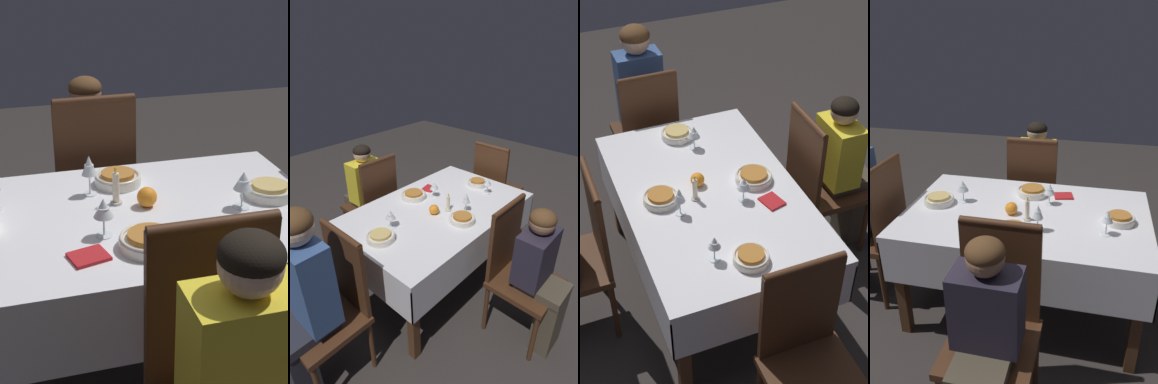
{
  "view_description": "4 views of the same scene",
  "coord_description": "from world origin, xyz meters",
  "views": [
    {
      "loc": [
        -0.47,
        -1.92,
        1.73
      ],
      "look_at": [
        0.04,
        -0.07,
        0.84
      ],
      "focal_mm": 55.0,
      "sensor_mm": 36.0,
      "label": 1
    },
    {
      "loc": [
        1.57,
        1.39,
        1.97
      ],
      "look_at": [
        -0.07,
        -0.09,
        0.81
      ],
      "focal_mm": 28.0,
      "sensor_mm": 36.0,
      "label": 2
    },
    {
      "loc": [
        -2.35,
        0.86,
        2.77
      ],
      "look_at": [
        -0.09,
        -0.05,
        0.78
      ],
      "focal_mm": 55.0,
      "sensor_mm": 36.0,
      "label": 3
    },
    {
      "loc": [
        -0.38,
        2.03,
        1.82
      ],
      "look_at": [
        0.1,
        -0.08,
        0.82
      ],
      "focal_mm": 35.0,
      "sensor_mm": 36.0,
      "label": 4
    }
  ],
  "objects": [
    {
      "name": "bowl_west",
      "position": [
        -0.56,
        0.01,
        0.75
      ],
      "size": [
        0.18,
        0.18,
        0.06
      ],
      "color": "silver",
      "rests_on": "dining_table"
    },
    {
      "name": "bowl_south",
      "position": [
        0.01,
        -0.26,
        0.75
      ],
      "size": [
        0.21,
        0.21,
        0.06
      ],
      "color": "silver",
      "rests_on": "dining_table"
    },
    {
      "name": "ground_plane",
      "position": [
        0.0,
        0.0,
        0.0
      ],
      "size": [
        8.0,
        8.0,
        0.0
      ],
      "primitive_type": "plane",
      "color": "#332D2B"
    },
    {
      "name": "wine_glass_east",
      "position": [
        0.43,
        -0.06,
        0.83
      ],
      "size": [
        0.07,
        0.07,
        0.15
      ],
      "color": "white",
      "rests_on": "dining_table"
    },
    {
      "name": "napkin_red_folded",
      "position": [
        -0.2,
        -0.28,
        0.73
      ],
      "size": [
        0.14,
        0.13,
        0.01
      ],
      "rotation": [
        0.0,
        0.0,
        0.25
      ],
      "color": "red",
      "rests_on": "dining_table"
    },
    {
      "name": "chair_east",
      "position": [
        1.02,
        0.08,
        0.54
      ],
      "size": [
        0.42,
        0.42,
        1.01
      ],
      "rotation": [
        0.0,
        0.0,
        1.57
      ],
      "color": "#472816",
      "rests_on": "ground_plane"
    },
    {
      "name": "wine_glass_north",
      "position": [
        -0.11,
        0.21,
        0.84
      ],
      "size": [
        0.06,
        0.06,
        0.17
      ],
      "color": "white",
      "rests_on": "dining_table"
    },
    {
      "name": "dining_table",
      "position": [
        0.0,
        0.0,
        0.64
      ],
      "size": [
        1.51,
        0.95,
        0.72
      ],
      "color": "silver",
      "rests_on": "ground_plane"
    },
    {
      "name": "person_child_dark",
      "position": [
        0.0,
        0.92,
        0.58
      ],
      "size": [
        0.3,
        0.33,
        1.05
      ],
      "rotation": [
        0.0,
        0.0,
        3.14
      ],
      "color": "#4C4233",
      "rests_on": "ground_plane"
    },
    {
      "name": "candle_centerpiece",
      "position": [
        -0.02,
        0.1,
        0.78
      ],
      "size": [
        0.05,
        0.05,
        0.16
      ],
      "color": "beige",
      "rests_on": "dining_table"
    },
    {
      "name": "orange_fruit",
      "position": [
        0.09,
        0.04,
        0.76
      ],
      "size": [
        0.08,
        0.08,
        0.08
      ],
      "primitive_type": "sphere",
      "color": "orange",
      "rests_on": "dining_table"
    },
    {
      "name": "wine_glass_south",
      "position": [
        -0.12,
        -0.14,
        0.83
      ],
      "size": [
        0.07,
        0.07,
        0.14
      ],
      "color": "white",
      "rests_on": "dining_table"
    },
    {
      "name": "person_child_yellow",
      "position": [
        0.08,
        -0.92,
        0.59
      ],
      "size": [
        0.3,
        0.33,
        1.08
      ],
      "color": "#4C4233",
      "rests_on": "ground_plane"
    },
    {
      "name": "bowl_north",
      "position": [
        0.02,
        0.28,
        0.75
      ],
      "size": [
        0.19,
        0.19,
        0.06
      ],
      "color": "silver",
      "rests_on": "dining_table"
    },
    {
      "name": "chair_north",
      "position": [
        0.0,
        0.74,
        0.54
      ],
      "size": [
        0.42,
        0.42,
        1.01
      ],
      "rotation": [
        0.0,
        0.0,
        3.14
      ],
      "color": "#472816",
      "rests_on": "ground_plane"
    },
    {
      "name": "chair_south",
      "position": [
        0.08,
        -0.74,
        0.54
      ],
      "size": [
        0.42,
        0.42,
        1.01
      ],
      "color": "#472816",
      "rests_on": "ground_plane"
    },
    {
      "name": "bowl_east",
      "position": [
        0.58,
        0.0,
        0.75
      ],
      "size": [
        0.2,
        0.2,
        0.06
      ],
      "color": "silver",
      "rests_on": "dining_table"
    },
    {
      "name": "wine_glass_west",
      "position": [
        -0.48,
        0.16,
        0.83
      ],
      "size": [
        0.06,
        0.06,
        0.14
      ],
      "color": "white",
      "rests_on": "dining_table"
    }
  ]
}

